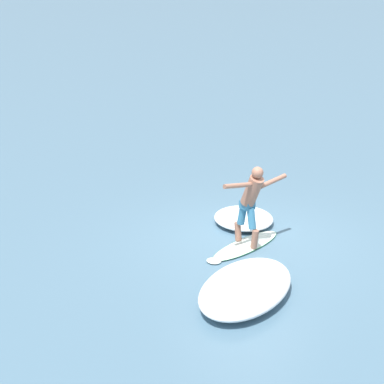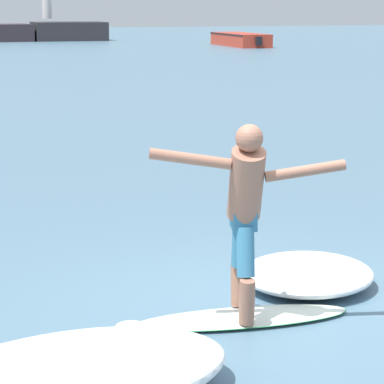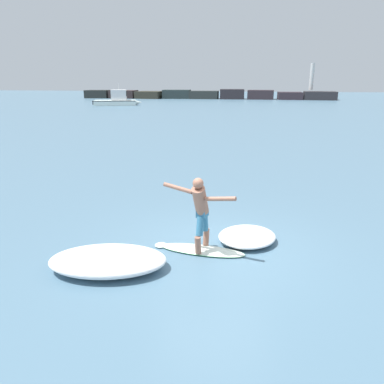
% 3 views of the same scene
% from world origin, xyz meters
% --- Properties ---
extents(ground_plane, '(200.00, 200.00, 0.00)m').
position_xyz_m(ground_plane, '(0.00, 0.00, 0.00)').
color(ground_plane, slate).
extents(surfboard, '(2.08, 0.77, 0.19)m').
position_xyz_m(surfboard, '(-0.34, -0.12, 0.03)').
color(surfboard, white).
rests_on(surfboard, ground).
extents(surfer, '(1.57, 0.80, 1.67)m').
position_xyz_m(surfer, '(-0.33, -0.22, 1.04)').
color(surfer, '#9C6650').
rests_on(surfer, surfboard).
extents(wave_foam_at_tail, '(1.86, 1.87, 0.26)m').
position_xyz_m(wave_foam_at_tail, '(0.66, 0.54, 0.13)').
color(wave_foam_at_tail, white).
rests_on(wave_foam_at_tail, ground).
extents(wave_foam_at_nose, '(2.50, 1.69, 0.38)m').
position_xyz_m(wave_foam_at_nose, '(-2.06, -1.20, 0.19)').
color(wave_foam_at_nose, white).
rests_on(wave_foam_at_nose, ground).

